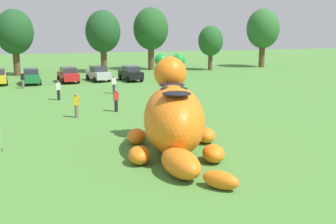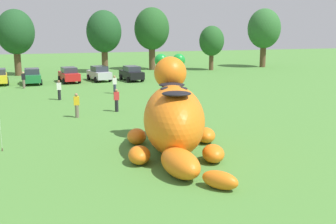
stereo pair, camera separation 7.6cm
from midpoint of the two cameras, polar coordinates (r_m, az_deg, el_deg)
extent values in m
plane|color=#4C8438|center=(21.61, 0.61, -5.06)|extent=(160.00, 160.00, 0.00)
ellipsoid|color=orange|center=(20.58, 0.71, -1.05)|extent=(4.28, 6.52, 3.37)
ellipsoid|color=orange|center=(22.75, 0.20, 5.41)|extent=(2.18, 2.31, 1.78)
sphere|color=green|center=(22.93, -1.07, 7.13)|extent=(0.71, 0.71, 0.71)
sphere|color=green|center=(22.99, 1.39, 7.15)|extent=(0.71, 0.71, 0.71)
ellipsoid|color=black|center=(21.63, 0.43, 3.75)|extent=(1.56, 1.36, 0.22)
ellipsoid|color=black|center=(20.30, 0.72, 3.22)|extent=(1.56, 1.36, 0.22)
ellipsoid|color=black|center=(18.82, 1.08, 2.54)|extent=(1.56, 1.36, 0.22)
ellipsoid|color=orange|center=(22.43, -4.43, -3.37)|extent=(1.33, 1.64, 0.82)
ellipsoid|color=orange|center=(22.70, 5.09, -3.19)|extent=(1.33, 1.64, 0.82)
ellipsoid|color=orange|center=(19.27, -4.06, -5.92)|extent=(1.33, 1.64, 0.82)
ellipsoid|color=orange|center=(19.55, 6.16, -5.69)|extent=(1.33, 1.64, 0.82)
ellipsoid|color=orange|center=(17.57, 1.60, -7.05)|extent=(1.67, 2.84, 1.18)
ellipsoid|color=orange|center=(16.50, 7.10, -9.27)|extent=(1.53, 1.66, 0.72)
cylinder|color=black|center=(49.95, -21.42, 4.14)|extent=(0.30, 0.66, 0.64)
cylinder|color=black|center=(47.42, -21.37, 3.78)|extent=(0.30, 0.66, 0.64)
cube|color=#1E7238|center=(47.82, -18.35, 4.53)|extent=(1.89, 4.18, 0.80)
cube|color=#2D333D|center=(47.59, -18.40, 5.35)|extent=(1.59, 2.04, 0.60)
cylinder|color=black|center=(49.11, -19.36, 4.17)|extent=(0.27, 0.65, 0.64)
cylinder|color=black|center=(49.15, -17.37, 4.30)|extent=(0.27, 0.65, 0.64)
cylinder|color=black|center=(46.59, -19.32, 3.79)|extent=(0.27, 0.65, 0.64)
cylinder|color=black|center=(46.63, -17.23, 3.93)|extent=(0.27, 0.65, 0.64)
cube|color=red|center=(48.12, -13.62, 4.84)|extent=(2.28, 4.30, 0.80)
cube|color=#2D333D|center=(47.90, -13.63, 5.65)|extent=(1.77, 2.16, 0.60)
cylinder|color=black|center=(49.25, -14.88, 4.46)|extent=(0.33, 0.67, 0.64)
cylinder|color=black|center=(49.58, -12.94, 4.60)|extent=(0.33, 0.67, 0.64)
cylinder|color=black|center=(46.77, -14.30, 4.12)|extent=(0.33, 0.67, 0.64)
cylinder|color=black|center=(47.12, -12.27, 4.27)|extent=(0.33, 0.67, 0.64)
cube|color=#B7BABF|center=(48.76, -9.63, 5.09)|extent=(2.52, 4.36, 0.80)
cube|color=#2D333D|center=(48.55, -9.60, 5.90)|extent=(1.87, 2.24, 0.60)
cylinder|color=black|center=(49.73, -11.03, 4.71)|extent=(0.37, 0.68, 0.64)
cylinder|color=black|center=(50.28, -9.18, 4.85)|extent=(0.37, 0.68, 0.64)
cylinder|color=black|center=(47.34, -10.07, 4.39)|extent=(0.37, 0.68, 0.64)
cylinder|color=black|center=(47.91, -8.14, 4.54)|extent=(0.37, 0.68, 0.64)
cube|color=black|center=(48.38, -5.21, 5.16)|extent=(2.29, 4.31, 0.80)
cube|color=#2D333D|center=(48.16, -5.17, 5.97)|extent=(1.77, 2.17, 0.60)
cylinder|color=black|center=(49.33, -6.65, 4.79)|extent=(0.33, 0.67, 0.64)
cylinder|color=black|center=(49.90, -4.80, 4.91)|extent=(0.33, 0.67, 0.64)
cylinder|color=black|center=(46.95, -5.64, 4.46)|extent=(0.33, 0.67, 0.64)
cylinder|color=black|center=(47.55, -3.71, 4.58)|extent=(0.33, 0.67, 0.64)
cylinder|color=brown|center=(56.59, -20.14, 6.21)|extent=(0.84, 0.84, 2.93)
ellipsoid|color=#1E4C23|center=(56.39, -20.43, 10.30)|extent=(4.69, 4.69, 5.63)
cylinder|color=brown|center=(57.67, -8.85, 6.88)|extent=(0.84, 0.84, 2.94)
ellipsoid|color=#1E4C23|center=(57.47, -8.98, 10.90)|extent=(4.70, 4.70, 5.64)
cylinder|color=brown|center=(60.38, -2.38, 7.31)|extent=(0.89, 0.89, 3.11)
ellipsoid|color=#235623|center=(60.20, -2.42, 11.38)|extent=(4.98, 4.98, 5.98)
cylinder|color=brown|center=(60.32, 5.80, 6.82)|extent=(0.63, 0.63, 2.21)
ellipsoid|color=#235623|center=(60.13, 5.86, 9.72)|extent=(3.54, 3.54, 4.25)
cylinder|color=brown|center=(66.06, 12.74, 7.41)|extent=(0.89, 0.89, 3.11)
ellipsoid|color=#2D662D|center=(65.89, 12.91, 11.14)|extent=(4.98, 4.98, 5.98)
cylinder|color=#2D334C|center=(39.28, -7.49, 3.16)|extent=(0.26, 0.26, 0.88)
cube|color=white|center=(39.18, -7.52, 4.23)|extent=(0.38, 0.22, 0.60)
sphere|color=#9E7051|center=(39.12, -7.53, 4.84)|extent=(0.22, 0.22, 0.22)
cylinder|color=#726656|center=(29.43, -12.55, 0.09)|extent=(0.26, 0.26, 0.88)
cube|color=gold|center=(29.29, -12.62, 1.51)|extent=(0.38, 0.22, 0.60)
sphere|color=#9E7051|center=(29.22, -12.66, 2.32)|extent=(0.22, 0.22, 0.22)
cylinder|color=#726656|center=(44.71, -19.38, 3.63)|extent=(0.26, 0.26, 0.88)
cube|color=black|center=(44.62, -19.45, 4.57)|extent=(0.38, 0.22, 0.60)
sphere|color=tan|center=(44.57, -19.48, 5.11)|extent=(0.22, 0.22, 0.22)
cylinder|color=black|center=(30.96, -7.22, 0.85)|extent=(0.26, 0.26, 0.88)
cube|color=red|center=(30.83, -7.25, 2.20)|extent=(0.38, 0.22, 0.60)
sphere|color=#9E7051|center=(30.76, -7.27, 2.97)|extent=(0.22, 0.22, 0.22)
cylinder|color=black|center=(36.81, -14.87, 2.29)|extent=(0.26, 0.26, 0.88)
cube|color=white|center=(36.70, -14.93, 3.43)|extent=(0.38, 0.22, 0.60)
sphere|color=brown|center=(36.65, -14.97, 4.08)|extent=(0.22, 0.22, 0.22)
cylinder|color=brown|center=(22.79, -21.96, -4.85)|extent=(0.06, 0.06, 0.15)
camera|label=1|loc=(0.04, -90.10, -0.02)|focal=44.29mm
camera|label=2|loc=(0.04, 89.90, 0.02)|focal=44.29mm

